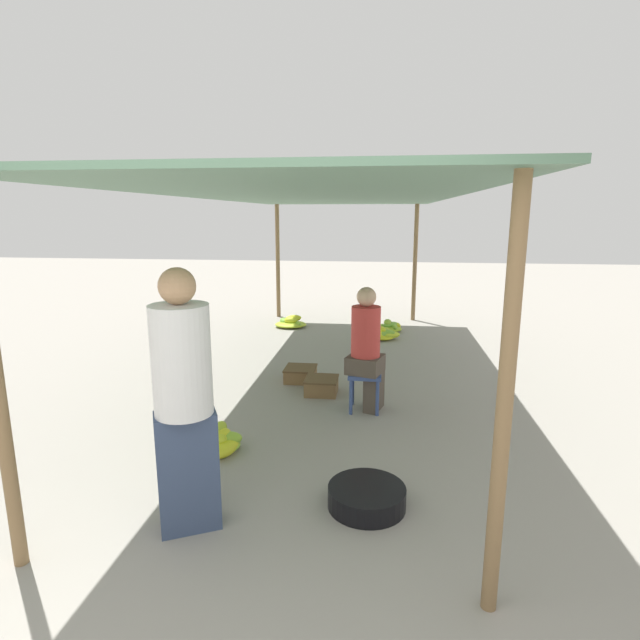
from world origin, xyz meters
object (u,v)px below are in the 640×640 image
stool (365,380)px  banana_pile_left_0 (291,323)px  banana_pile_left_1 (219,441)px  banana_pile_right_0 (384,334)px  vendor_foreground (184,399)px  basin_black (367,497)px  vendor_seated (367,347)px  crate_mid (322,386)px  crate_near (301,374)px  banana_pile_right_1 (390,327)px

stool → banana_pile_left_0: bearing=111.4°
banana_pile_left_1 → banana_pile_right_0: (1.42, 4.17, 0.00)m
vendor_foreground → banana_pile_right_0: (1.25, 5.25, -0.81)m
basin_black → banana_pile_right_0: size_ratio=1.08×
vendor_seated → crate_mid: bearing=140.9°
crate_mid → vendor_seated: bearing=-39.1°
stool → basin_black: stool is taller
crate_near → banana_pile_left_1: bearing=-101.5°
vendor_foreground → banana_pile_left_1: bearing=98.6°
banana_pile_right_1 → crate_mid: bearing=-103.9°
basin_black → crate_near: crate_near is taller
banana_pile_right_0 → crate_near: bearing=-114.6°
banana_pile_left_0 → crate_mid: size_ratio=1.56×
basin_black → stool: bearing=92.8°
stool → banana_pile_right_0: stool is taller
vendor_foreground → banana_pile_left_0: vendor_foreground is taller
vendor_foreground → crate_mid: (0.55, 2.61, -0.80)m
banana_pile_left_1 → banana_pile_right_0: bearing=71.3°
banana_pile_left_1 → banana_pile_right_1: banana_pile_left_1 is taller
basin_black → banana_pile_left_1: bearing=151.8°
vendor_seated → crate_near: vendor_seated is taller
crate_mid → basin_black: bearing=-74.9°
basin_black → crate_near: (-0.92, 2.64, 0.01)m
stool → crate_mid: bearing=139.5°
banana_pile_left_1 → banana_pile_right_1: size_ratio=0.93×
basin_black → crate_near: size_ratio=1.45×
crate_mid → banana_pile_left_0: bearing=106.2°
banana_pile_left_1 → crate_near: size_ratio=1.15×
vendor_foreground → banana_pile_right_1: vendor_foreground is taller
banana_pile_left_1 → banana_pile_left_0: bearing=93.3°
vendor_foreground → banana_pile_left_1: vendor_foreground is taller
banana_pile_right_1 → banana_pile_left_0: bearing=175.3°
vendor_foreground → vendor_seated: 2.44m
basin_black → banana_pile_left_0: bearing=105.8°
vendor_seated → banana_pile_left_1: vendor_seated is taller
basin_black → crate_mid: size_ratio=1.48×
stool → banana_pile_right_0: 3.09m
crate_near → stool: bearing=-45.7°
stool → banana_pile_right_0: (0.19, 3.08, -0.24)m
banana_pile_left_1 → crate_mid: banana_pile_left_1 is taller
banana_pile_right_0 → banana_pile_right_1: bearing=80.4°
banana_pile_left_1 → crate_mid: bearing=65.1°
stool → vendor_seated: bearing=16.9°
vendor_seated → banana_pile_left_1: (-1.24, -1.10, -0.60)m
banana_pile_left_1 → crate_mid: (0.71, 1.53, 0.00)m
banana_pile_right_1 → crate_mid: size_ratio=1.25×
crate_near → crate_mid: crate_mid is taller
banana_pile_left_1 → vendor_foreground: bearing=-81.4°
stool → vendor_seated: vendor_seated is taller
stool → crate_mid: stool is taller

